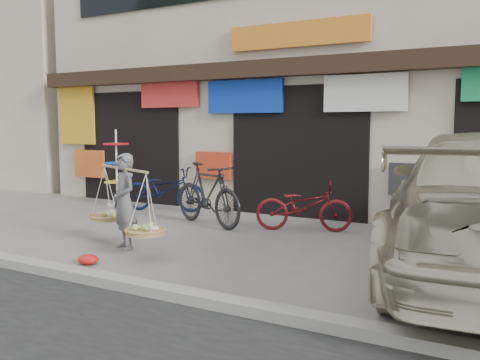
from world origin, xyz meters
The scene contains 10 objects.
ground centered at (0.00, 0.00, 0.00)m, with size 70.00×70.00×0.00m, color gray.
kerb centered at (0.00, -2.00, 0.06)m, with size 70.00×0.25×0.12m, color gray.
shophouse_block centered at (0.00, 6.42, 3.45)m, with size 14.00×6.32×7.00m.
neighbor_west centered at (-13.50, 7.00, 3.00)m, with size 12.00×7.00×6.00m, color beige.
street_vendor centered at (-1.12, -0.46, 0.67)m, with size 1.88×1.17×1.47m.
bike_0 centered at (-2.84, 2.72, 0.49)m, with size 0.65×1.86×0.98m, color #0E1434.
bike_1 centered at (-1.08, 1.78, 0.60)m, with size 0.56×1.98×1.19m, color black.
bike_2 centered at (0.71, 2.20, 0.45)m, with size 0.60×1.72×0.90m, color #5A0F13.
display_rack centered at (-4.35, 2.85, 0.72)m, with size 0.50×0.50×1.79m.
red_bag centered at (-0.93, -1.42, 0.07)m, with size 0.31×0.25×0.14m, color red.
Camera 1 is at (4.43, -6.58, 1.90)m, focal length 40.00 mm.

